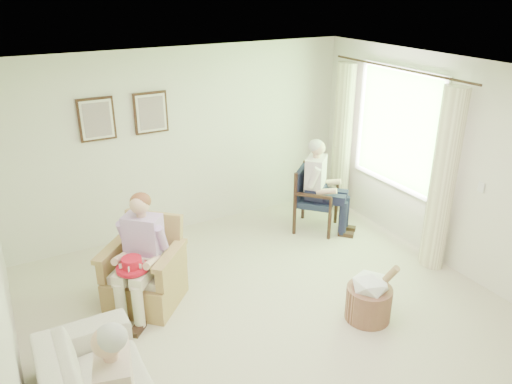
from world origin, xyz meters
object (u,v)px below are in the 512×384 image
person_dark (320,181)px  hatbox (369,296)px  wood_armchair (313,195)px  wicker_armchair (144,278)px  person_wicker (144,247)px  red_hat (132,265)px

person_dark → hatbox: bearing=-153.4°
wood_armchair → person_dark: person_dark is taller
wood_armchair → wicker_armchair: bearing=150.3°
wood_armchair → person_dark: size_ratio=0.68×
wicker_armchair → person_dark: (2.75, 0.51, 0.46)m
person_wicker → red_hat: person_wicker is taller
wood_armchair → red_hat: size_ratio=2.75×
wicker_armchair → person_dark: person_dark is taller
wood_armchair → person_wicker: 2.87m
person_dark → hatbox: person_dark is taller
person_wicker → person_dark: person_dark is taller
wicker_armchair → wood_armchair: bearing=56.3°
wicker_armchair → hatbox: bearing=7.1°
wood_armchair → red_hat: (-2.92, -0.93, 0.17)m
person_wicker → person_dark: bearing=55.9°
red_hat → person_wicker: bearing=38.2°
person_dark → hatbox: (-0.72, -1.96, -0.50)m
wood_armchair → hatbox: size_ratio=1.27×
wicker_armchair → wood_armchair: (2.75, 0.66, 0.19)m
wood_armchair → hatbox: bearing=-152.1°
wicker_armchair → person_wicker: 0.47m
wood_armchair → person_dark: 0.32m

